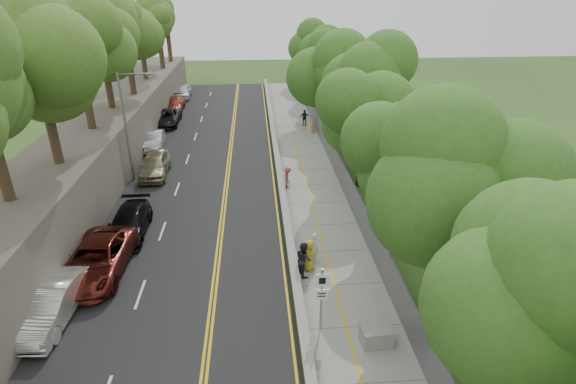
# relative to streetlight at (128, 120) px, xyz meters

# --- Properties ---
(ground) EXTENTS (140.00, 140.00, 0.00)m
(ground) POSITION_rel_streetlight_xyz_m (10.46, -14.00, -4.64)
(ground) COLOR #33511E
(ground) RESTS_ON ground
(road) EXTENTS (11.20, 66.00, 0.04)m
(road) POSITION_rel_streetlight_xyz_m (5.06, 1.00, -4.62)
(road) COLOR black
(road) RESTS_ON ground
(sidewalk) EXTENTS (4.20, 66.00, 0.05)m
(sidewalk) POSITION_rel_streetlight_xyz_m (13.01, 1.00, -4.61)
(sidewalk) COLOR gray
(sidewalk) RESTS_ON ground
(jersey_barrier) EXTENTS (0.42, 66.00, 0.60)m
(jersey_barrier) POSITION_rel_streetlight_xyz_m (10.71, 1.00, -4.34)
(jersey_barrier) COLOR #77C62B
(jersey_barrier) RESTS_ON ground
(rock_embankment) EXTENTS (5.00, 66.00, 4.00)m
(rock_embankment) POSITION_rel_streetlight_xyz_m (-3.04, 1.00, -2.64)
(rock_embankment) COLOR #595147
(rock_embankment) RESTS_ON ground
(chainlink_fence) EXTENTS (0.04, 66.00, 2.00)m
(chainlink_fence) POSITION_rel_streetlight_xyz_m (15.11, 1.00, -3.64)
(chainlink_fence) COLOR slate
(chainlink_fence) RESTS_ON ground
(trees_embankment) EXTENTS (6.40, 66.00, 13.00)m
(trees_embankment) POSITION_rel_streetlight_xyz_m (-2.54, 1.00, 5.86)
(trees_embankment) COLOR #517E29
(trees_embankment) RESTS_ON rock_embankment
(trees_fenceside) EXTENTS (7.00, 66.00, 14.00)m
(trees_fenceside) POSITION_rel_streetlight_xyz_m (17.46, 1.00, 2.36)
(trees_fenceside) COLOR #417525
(trees_fenceside) RESTS_ON ground
(streetlight) EXTENTS (2.52, 0.22, 8.00)m
(streetlight) POSITION_rel_streetlight_xyz_m (0.00, 0.00, 0.00)
(streetlight) COLOR gray
(streetlight) RESTS_ON ground
(signpost) EXTENTS (0.62, 0.09, 3.10)m
(signpost) POSITION_rel_streetlight_xyz_m (11.51, -17.02, -2.68)
(signpost) COLOR gray
(signpost) RESTS_ON sidewalk
(construction_barrel) EXTENTS (0.61, 0.61, 1.01)m
(construction_barrel) POSITION_rel_streetlight_xyz_m (14.45, 10.59, -4.09)
(construction_barrel) COLOR orange
(construction_barrel) RESTS_ON sidewalk
(concrete_block) EXTENTS (1.28, 1.00, 0.81)m
(concrete_block) POSITION_rel_streetlight_xyz_m (13.66, -18.00, -4.19)
(concrete_block) COLOR gray
(concrete_block) RESTS_ON sidewalk
(car_1) EXTENTS (2.01, 5.05, 1.63)m
(car_1) POSITION_rel_streetlight_xyz_m (-0.14, -15.53, -3.78)
(car_1) COLOR silver
(car_1) RESTS_ON road
(car_2) EXTENTS (3.03, 6.14, 1.68)m
(car_2) POSITION_rel_streetlight_xyz_m (0.84, -12.09, -3.76)
(car_2) COLOR #5A1B16
(car_2) RESTS_ON road
(car_3) EXTENTS (2.16, 5.13, 1.48)m
(car_3) POSITION_rel_streetlight_xyz_m (1.46, -8.23, -3.86)
(car_3) COLOR black
(car_3) RESTS_ON road
(car_4) EXTENTS (2.12, 4.97, 1.67)m
(car_4) POSITION_rel_streetlight_xyz_m (1.27, 0.70, -3.76)
(car_4) COLOR tan
(car_4) RESTS_ON road
(car_5) EXTENTS (1.90, 4.54, 1.46)m
(car_5) POSITION_rel_streetlight_xyz_m (0.01, 7.00, -3.87)
(car_5) COLOR #B4B8BC
(car_5) RESTS_ON road
(car_6) EXTENTS (2.47, 5.32, 1.48)m
(car_6) POSITION_rel_streetlight_xyz_m (-0.06, 14.22, -3.86)
(car_6) COLOR black
(car_6) RESTS_ON road
(car_7) EXTENTS (2.22, 5.31, 1.53)m
(car_7) POSITION_rel_streetlight_xyz_m (-0.14, 19.65, -3.83)
(car_7) COLOR brown
(car_7) RESTS_ON road
(car_8) EXTENTS (2.05, 4.83, 1.63)m
(car_8) POSITION_rel_streetlight_xyz_m (-0.02, 26.03, -3.79)
(car_8) COLOR white
(car_8) RESTS_ON road
(painter_0) EXTENTS (0.79, 0.97, 1.72)m
(painter_0) POSITION_rel_streetlight_xyz_m (11.56, -12.58, -3.73)
(painter_0) COLOR gold
(painter_0) RESTS_ON sidewalk
(painter_1) EXTENTS (0.61, 0.73, 1.70)m
(painter_1) POSITION_rel_streetlight_xyz_m (11.91, -11.87, -3.74)
(painter_1) COLOR beige
(painter_1) RESTS_ON sidewalk
(painter_2) EXTENTS (0.93, 1.07, 1.85)m
(painter_2) POSITION_rel_streetlight_xyz_m (11.21, -13.00, -3.66)
(painter_2) COLOR black
(painter_2) RESTS_ON sidewalk
(painter_3) EXTENTS (0.67, 1.06, 1.57)m
(painter_3) POSITION_rel_streetlight_xyz_m (11.21, -2.37, -3.81)
(painter_3) COLOR brown
(painter_3) RESTS_ON sidewalk
(person_far) EXTENTS (0.99, 0.48, 1.64)m
(person_far) POSITION_rel_streetlight_xyz_m (14.12, 12.85, -3.77)
(person_far) COLOR black
(person_far) RESTS_ON sidewalk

